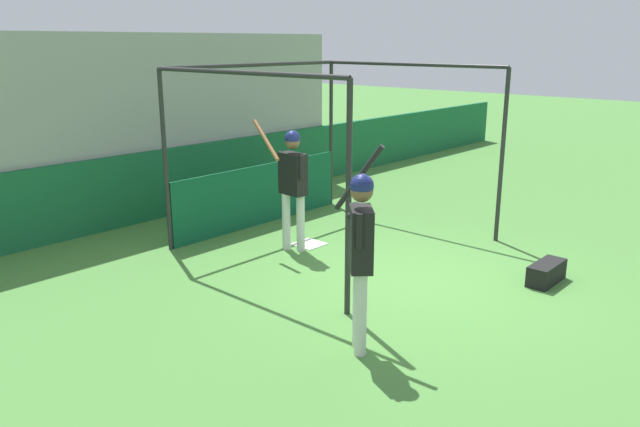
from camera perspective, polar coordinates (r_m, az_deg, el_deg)
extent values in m
plane|color=#477F38|center=(8.68, 8.53, -6.02)|extent=(60.00, 60.00, 0.00)
cube|color=#196038|center=(12.07, -12.62, 3.01)|extent=(24.00, 0.12, 1.26)
cube|color=#9E9E99|center=(13.62, -18.01, 8.40)|extent=(8.15, 4.00, 3.31)
cube|color=navy|center=(11.04, -25.92, 4.27)|extent=(0.45, 0.40, 0.10)
cube|color=navy|center=(11.17, -26.42, 5.53)|extent=(0.45, 0.06, 0.40)
cube|color=navy|center=(11.26, -23.35, 4.75)|extent=(0.45, 0.40, 0.10)
cube|color=navy|center=(11.38, -23.86, 5.98)|extent=(0.45, 0.06, 0.40)
cube|color=navy|center=(11.49, -20.87, 5.20)|extent=(0.45, 0.40, 0.10)
cube|color=navy|center=(11.62, -21.40, 6.40)|extent=(0.45, 0.06, 0.40)
cube|color=navy|center=(11.75, -18.50, 5.62)|extent=(0.45, 0.40, 0.10)
cube|color=navy|center=(11.87, -19.04, 6.80)|extent=(0.45, 0.06, 0.40)
cube|color=navy|center=(12.02, -16.23, 6.02)|extent=(0.45, 0.40, 0.10)
cube|color=navy|center=(12.14, -16.77, 7.16)|extent=(0.45, 0.06, 0.40)
cube|color=navy|center=(12.32, -14.06, 6.38)|extent=(0.45, 0.40, 0.10)
cube|color=navy|center=(12.43, -14.61, 7.50)|extent=(0.45, 0.06, 0.40)
cube|color=navy|center=(12.63, -12.00, 6.72)|extent=(0.45, 0.40, 0.10)
cube|color=navy|center=(12.74, -12.54, 7.81)|extent=(0.45, 0.06, 0.40)
cube|color=navy|center=(12.96, -10.03, 7.04)|extent=(0.45, 0.40, 0.10)
cube|color=navy|center=(13.07, -10.57, 8.10)|extent=(0.45, 0.06, 0.40)
cube|color=navy|center=(13.30, -8.16, 7.33)|extent=(0.45, 0.40, 0.10)
cube|color=navy|center=(13.41, -8.70, 8.37)|extent=(0.45, 0.06, 0.40)
cube|color=navy|center=(13.66, -6.38, 7.60)|extent=(0.45, 0.40, 0.10)
cube|color=navy|center=(13.76, -6.92, 8.61)|extent=(0.45, 0.06, 0.40)
cube|color=navy|center=(14.02, -4.69, 7.85)|extent=(0.45, 0.40, 0.10)
cube|color=navy|center=(14.13, -5.22, 8.84)|extent=(0.45, 0.06, 0.40)
cube|color=navy|center=(14.41, -3.09, 8.08)|extent=(0.45, 0.40, 0.10)
cube|color=navy|center=(14.50, -3.62, 9.04)|extent=(0.45, 0.06, 0.40)
cube|color=navy|center=(11.92, -25.21, 7.04)|extent=(0.45, 0.40, 0.10)
cube|color=navy|center=(12.06, -25.68, 8.17)|extent=(0.45, 0.06, 0.40)
cube|color=navy|center=(12.15, -22.83, 7.43)|extent=(0.45, 0.40, 0.10)
cube|color=navy|center=(12.28, -23.31, 8.54)|extent=(0.45, 0.06, 0.40)
cube|color=navy|center=(12.39, -20.53, 7.79)|extent=(0.45, 0.40, 0.10)
cube|color=navy|center=(12.52, -21.02, 8.88)|extent=(0.45, 0.06, 0.40)
cube|color=navy|center=(12.65, -18.32, 8.13)|extent=(0.45, 0.40, 0.10)
cube|color=navy|center=(12.78, -18.82, 9.19)|extent=(0.45, 0.06, 0.40)
cube|color=navy|center=(12.93, -16.21, 8.44)|extent=(0.45, 0.40, 0.10)
cube|color=navy|center=(13.06, -16.71, 9.48)|extent=(0.45, 0.06, 0.40)
cube|color=navy|center=(13.23, -14.18, 8.73)|extent=(0.45, 0.40, 0.10)
cube|color=navy|center=(13.36, -14.68, 9.75)|extent=(0.45, 0.06, 0.40)
cube|color=navy|center=(13.54, -12.24, 8.99)|extent=(0.45, 0.40, 0.10)
cube|color=navy|center=(13.67, -12.74, 9.99)|extent=(0.45, 0.06, 0.40)
cube|color=navy|center=(13.87, -10.38, 9.23)|extent=(0.45, 0.40, 0.10)
cube|color=navy|center=(13.99, -10.89, 10.21)|extent=(0.45, 0.06, 0.40)
cube|color=navy|center=(14.21, -8.61, 9.46)|extent=(0.45, 0.40, 0.10)
cube|color=navy|center=(14.33, -9.12, 10.41)|extent=(0.45, 0.06, 0.40)
cube|color=navy|center=(14.57, -6.93, 9.66)|extent=(0.45, 0.40, 0.10)
cube|color=navy|center=(14.68, -7.43, 10.59)|extent=(0.45, 0.06, 0.40)
cube|color=navy|center=(14.93, -5.32, 9.85)|extent=(0.45, 0.40, 0.10)
cube|color=navy|center=(15.04, -5.82, 10.76)|extent=(0.45, 0.06, 0.40)
cube|color=navy|center=(12.62, -26.89, 9.07)|extent=(0.45, 0.40, 0.10)
cube|color=navy|center=(12.83, -24.59, 9.41)|extent=(0.45, 0.40, 0.10)
cube|color=navy|center=(12.98, -25.04, 10.44)|extent=(0.45, 0.06, 0.40)
cube|color=navy|center=(13.06, -22.38, 9.73)|extent=(0.45, 0.40, 0.10)
cube|color=navy|center=(13.21, -22.83, 10.74)|extent=(0.45, 0.06, 0.40)
cube|color=navy|center=(13.31, -20.23, 10.02)|extent=(0.45, 0.40, 0.10)
cube|color=navy|center=(13.45, -20.70, 11.02)|extent=(0.45, 0.06, 0.40)
cube|color=navy|center=(13.58, -18.17, 10.29)|extent=(0.45, 0.40, 0.10)
cube|color=navy|center=(13.72, -18.64, 11.27)|extent=(0.45, 0.06, 0.40)
cube|color=navy|center=(13.86, -16.18, 10.54)|extent=(0.45, 0.40, 0.10)
cube|color=navy|center=(14.00, -16.66, 11.49)|extent=(0.45, 0.06, 0.40)
cube|color=navy|center=(14.16, -14.28, 10.76)|extent=(0.45, 0.40, 0.10)
cube|color=navy|center=(14.29, -14.75, 11.70)|extent=(0.45, 0.06, 0.40)
cube|color=navy|center=(14.47, -12.45, 10.97)|extent=(0.45, 0.40, 0.10)
cube|color=navy|center=(14.60, -12.92, 11.89)|extent=(0.45, 0.06, 0.40)
cube|color=navy|center=(14.80, -10.69, 11.15)|extent=(0.45, 0.40, 0.10)
cube|color=navy|center=(14.93, -11.17, 12.05)|extent=(0.45, 0.06, 0.40)
cube|color=navy|center=(15.14, -9.02, 11.32)|extent=(0.45, 0.40, 0.10)
cube|color=navy|center=(15.27, -9.49, 12.20)|extent=(0.45, 0.06, 0.40)
cube|color=navy|center=(15.49, -7.42, 11.47)|extent=(0.45, 0.40, 0.10)
cube|color=navy|center=(15.62, -7.89, 12.33)|extent=(0.45, 0.06, 0.40)
cube|color=navy|center=(13.54, -26.20, 11.19)|extent=(0.45, 0.40, 0.10)
cube|color=navy|center=(13.70, -26.61, 12.14)|extent=(0.45, 0.06, 0.40)
cube|color=navy|center=(13.76, -24.05, 11.47)|extent=(0.45, 0.40, 0.10)
cube|color=navy|center=(13.91, -24.48, 12.41)|extent=(0.45, 0.06, 0.40)
cube|color=navy|center=(13.99, -21.98, 11.73)|extent=(0.45, 0.40, 0.10)
cube|color=navy|center=(14.15, -22.41, 12.65)|extent=(0.45, 0.06, 0.40)
cube|color=navy|center=(14.25, -19.97, 11.97)|extent=(0.45, 0.40, 0.10)
cube|color=navy|center=(14.40, -20.41, 12.87)|extent=(0.45, 0.06, 0.40)
cube|color=navy|center=(14.52, -18.03, 12.18)|extent=(0.45, 0.40, 0.10)
cube|color=navy|center=(14.67, -18.47, 13.07)|extent=(0.45, 0.06, 0.40)
cube|color=navy|center=(14.80, -16.16, 12.38)|extent=(0.45, 0.40, 0.10)
cube|color=navy|center=(14.95, -16.61, 13.25)|extent=(0.45, 0.06, 0.40)
cube|color=navy|center=(15.11, -14.36, 12.55)|extent=(0.45, 0.40, 0.10)
cube|color=navy|center=(15.25, -14.81, 13.41)|extent=(0.45, 0.06, 0.40)
cube|color=navy|center=(15.42, -12.63, 12.71)|extent=(0.45, 0.40, 0.10)
cube|color=navy|center=(15.56, -13.08, 13.55)|extent=(0.45, 0.06, 0.40)
cube|color=navy|center=(15.75, -10.97, 12.85)|extent=(0.45, 0.40, 0.10)
cube|color=navy|center=(15.88, -11.42, 13.67)|extent=(0.45, 0.06, 0.40)
cube|color=navy|center=(16.09, -9.38, 12.97)|extent=(0.45, 0.40, 0.10)
cube|color=navy|center=(16.22, -9.83, 13.78)|extent=(0.45, 0.06, 0.40)
cube|color=navy|center=(14.48, -25.59, 13.03)|extent=(0.45, 0.40, 0.10)
cube|color=navy|center=(14.64, -25.98, 13.90)|extent=(0.45, 0.06, 0.40)
cube|color=navy|center=(14.70, -23.58, 13.27)|extent=(0.45, 0.40, 0.10)
cube|color=navy|center=(14.86, -23.98, 14.13)|extent=(0.45, 0.06, 0.40)
cube|color=navy|center=(14.94, -21.63, 13.48)|extent=(0.45, 0.40, 0.10)
cube|color=navy|center=(15.10, -22.03, 14.32)|extent=(0.45, 0.06, 0.40)
cube|color=navy|center=(15.20, -19.74, 13.67)|extent=(0.45, 0.40, 0.10)
cube|color=navy|center=(15.36, -20.15, 14.50)|extent=(0.45, 0.06, 0.40)
cube|color=navy|center=(15.47, -17.91, 13.84)|extent=(0.45, 0.40, 0.10)
cube|color=navy|center=(15.63, -18.33, 14.66)|extent=(0.45, 0.06, 0.40)
cube|color=navy|center=(15.76, -16.14, 13.99)|extent=(0.45, 0.40, 0.10)
cube|color=navy|center=(15.91, -16.57, 14.80)|extent=(0.45, 0.06, 0.40)
cube|color=navy|center=(16.06, -14.44, 14.12)|extent=(0.45, 0.40, 0.10)
cube|color=navy|center=(16.21, -14.87, 14.92)|extent=(0.45, 0.06, 0.40)
cube|color=navy|center=(16.38, -12.80, 14.24)|extent=(0.45, 0.40, 0.10)
cube|color=navy|center=(16.52, -13.23, 15.02)|extent=(0.45, 0.06, 0.40)
cube|color=navy|center=(16.70, -11.22, 14.34)|extent=(0.45, 0.40, 0.10)
cube|color=navy|center=(16.85, -11.65, 15.11)|extent=(0.45, 0.06, 0.40)
cylinder|color=#282828|center=(7.13, 2.62, 1.08)|extent=(0.07, 0.07, 2.77)
cylinder|color=#282828|center=(10.31, 16.31, 4.98)|extent=(0.07, 0.07, 2.77)
cylinder|color=#282828|center=(9.75, -13.96, 4.56)|extent=(0.07, 0.07, 2.77)
cylinder|color=#282828|center=(12.27, 1.01, 7.19)|extent=(0.07, 0.07, 2.77)
cylinder|color=#282828|center=(8.17, -7.28, 12.66)|extent=(0.06, 3.59, 0.06)
cylinder|color=#282828|center=(11.06, 8.28, 13.34)|extent=(0.06, 3.59, 0.06)
cylinder|color=#282828|center=(10.78, -5.83, 13.37)|extent=(3.83, 0.06, 0.06)
cube|color=#0F5133|center=(11.07, -5.45, 1.71)|extent=(3.76, 0.03, 1.07)
cube|color=white|center=(10.03, -1.02, -2.81)|extent=(0.44, 0.44, 0.02)
cylinder|color=silver|center=(9.62, -1.79, -0.86)|extent=(0.14, 0.14, 0.90)
cylinder|color=silver|center=(9.70, -3.10, -0.75)|extent=(0.14, 0.14, 0.90)
cube|color=black|center=(9.47, -2.50, 3.65)|extent=(0.26, 0.47, 0.64)
sphere|color=brown|center=(9.39, -2.54, 6.59)|extent=(0.22, 0.22, 0.22)
sphere|color=navy|center=(9.38, -2.54, 6.89)|extent=(0.24, 0.24, 0.24)
cylinder|color=black|center=(9.24, -1.76, 4.27)|extent=(0.08, 0.08, 0.35)
cylinder|color=black|center=(9.60, -3.60, 4.67)|extent=(0.08, 0.08, 0.35)
cylinder|color=brown|center=(9.40, -4.98, 6.71)|extent=(0.25, 0.73, 0.54)
sphere|color=brown|center=(9.61, -3.07, 5.44)|extent=(0.08, 0.08, 0.08)
cylinder|color=silver|center=(6.48, 3.72, -9.17)|extent=(0.18, 0.18, 0.91)
cylinder|color=silver|center=(6.65, 3.57, -8.52)|extent=(0.18, 0.18, 0.91)
cube|color=black|center=(6.28, 3.77, -2.34)|extent=(0.44, 0.44, 0.65)
sphere|color=brown|center=(6.15, 3.85, 2.08)|extent=(0.23, 0.23, 0.23)
sphere|color=navy|center=(6.14, 3.86, 2.55)|extent=(0.24, 0.24, 0.24)
cylinder|color=black|center=(6.04, 3.61, -1.64)|extent=(0.10, 0.10, 0.36)
cylinder|color=black|center=(6.44, 3.25, -0.54)|extent=(0.10, 0.10, 0.36)
cylinder|color=black|center=(6.47, 3.58, 3.26)|extent=(0.23, 0.53, 0.73)
sphere|color=black|center=(6.33, 2.79, -0.26)|extent=(0.08, 0.08, 0.08)
cube|color=black|center=(8.99, 19.99, -5.10)|extent=(0.70, 0.28, 0.28)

